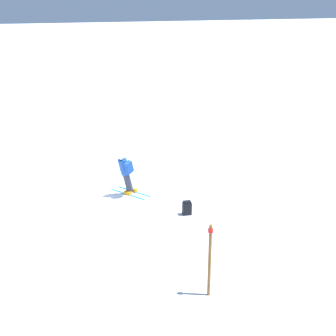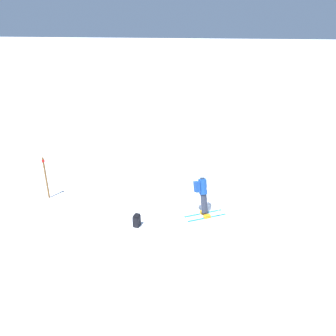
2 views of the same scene
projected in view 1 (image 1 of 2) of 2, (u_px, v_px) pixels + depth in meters
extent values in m
plane|color=white|center=(95.00, 199.00, 17.63)|extent=(300.00, 300.00, 0.00)
cube|color=#1E7AC6|center=(134.00, 192.00, 18.27)|extent=(0.91, 1.52, 0.01)
cube|color=#1E7AC6|center=(128.00, 194.00, 18.01)|extent=(0.91, 1.52, 0.01)
cube|color=orange|center=(134.00, 190.00, 18.25)|extent=(0.26, 0.31, 0.12)
cube|color=orange|center=(128.00, 193.00, 17.98)|extent=(0.26, 0.31, 0.12)
cylinder|color=#2D3342|center=(128.00, 182.00, 17.86)|extent=(0.54, 0.46, 0.84)
cylinder|color=#194799|center=(124.00, 167.00, 17.48)|extent=(0.60, 0.54, 0.69)
sphere|color=tan|center=(121.00, 157.00, 17.26)|extent=(0.35, 0.33, 0.28)
sphere|color=silver|center=(121.00, 156.00, 17.24)|extent=(0.41, 0.38, 0.32)
cube|color=#194293|center=(129.00, 167.00, 17.32)|extent=(0.43, 0.35, 0.50)
cylinder|color=#B7B7BC|center=(129.00, 175.00, 18.30)|extent=(0.44, 0.83, 1.24)
cylinder|color=#B7B7BC|center=(114.00, 183.00, 17.69)|extent=(0.35, 0.43, 1.11)
cube|color=black|center=(187.00, 209.00, 16.26)|extent=(0.33, 0.27, 0.44)
cube|color=black|center=(187.00, 202.00, 16.17)|extent=(0.30, 0.24, 0.06)
cylinder|color=brown|center=(210.00, 261.00, 11.53)|extent=(0.08, 0.08, 1.97)
cylinder|color=red|center=(211.00, 230.00, 11.25)|extent=(0.13, 0.13, 0.10)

